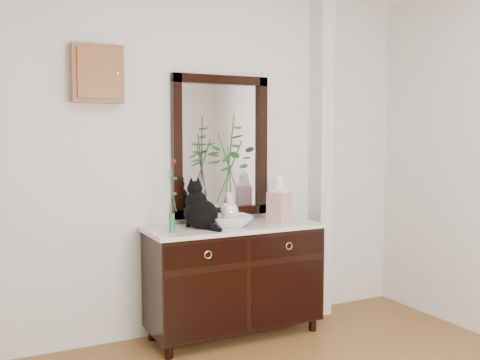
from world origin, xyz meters
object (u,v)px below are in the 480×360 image
cat (201,204)px  ginger_jar (279,199)px  lotus_bowl (230,221)px  sideboard (234,274)px

cat → ginger_jar: bearing=-24.8°
lotus_bowl → ginger_jar: bearing=-5.2°
cat → ginger_jar: size_ratio=0.92×
ginger_jar → sideboard: bearing=170.3°
cat → lotus_bowl: 0.26m
sideboard → lotus_bowl: size_ratio=4.01×
sideboard → ginger_jar: ginger_jar is taller
sideboard → lotus_bowl: (-0.05, -0.02, 0.42)m
sideboard → ginger_jar: bearing=-9.7°
sideboard → cat: cat is taller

